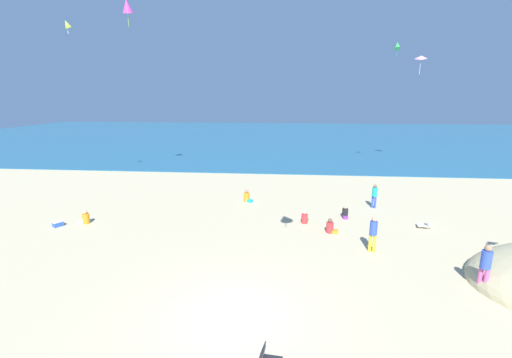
# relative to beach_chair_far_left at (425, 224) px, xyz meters

# --- Properties ---
(ground_plane) EXTENTS (120.00, 120.00, 0.00)m
(ground_plane) POSITION_rel_beach_chair_far_left_xyz_m (-8.97, 1.77, -0.23)
(ground_plane) COLOR #C6B58C
(ocean_water) EXTENTS (120.00, 60.00, 0.05)m
(ocean_water) POSITION_rel_beach_chair_far_left_xyz_m (-8.97, 41.92, -0.21)
(ocean_water) COLOR #236084
(ocean_water) RESTS_ON ground_plane
(beach_chair_far_left) EXTENTS (0.75, 0.65, 0.54)m
(beach_chair_far_left) POSITION_rel_beach_chair_far_left_xyz_m (0.00, 0.00, 0.00)
(beach_chair_far_left) COLOR white
(beach_chair_far_left) RESTS_ON ground_plane
(cooler_box) EXTENTS (0.54, 0.59, 0.28)m
(cooler_box) POSITION_rel_beach_chair_far_left_xyz_m (-19.50, -1.53, -0.09)
(cooler_box) COLOR #2D56B7
(cooler_box) RESTS_ON ground_plane
(person_0) EXTENTS (0.40, 0.40, 1.64)m
(person_0) POSITION_rel_beach_chair_far_left_xyz_m (-3.49, -3.10, 0.71)
(person_0) COLOR yellow
(person_0) RESTS_ON ground_plane
(person_2) EXTENTS (0.35, 0.57, 0.71)m
(person_2) POSITION_rel_beach_chair_far_left_xyz_m (-3.96, 1.22, 0.03)
(person_2) COLOR black
(person_2) RESTS_ON ground_plane
(person_3) EXTENTS (0.49, 0.49, 1.74)m
(person_3) POSITION_rel_beach_chair_far_left_xyz_m (-0.33, -5.92, 0.77)
(person_3) COLOR #D8599E
(person_3) RESTS_ON ground_plane
(person_4) EXTENTS (0.42, 0.42, 1.51)m
(person_4) POSITION_rel_beach_chair_far_left_xyz_m (-1.90, 3.15, 0.64)
(person_4) COLOR blue
(person_4) RESTS_ON ground_plane
(person_5) EXTENTS (0.72, 0.64, 0.81)m
(person_5) POSITION_rel_beach_chair_far_left_xyz_m (-9.91, 3.76, 0.06)
(person_5) COLOR orange
(person_5) RESTS_ON ground_plane
(person_6) EXTENTS (0.65, 0.42, 0.77)m
(person_6) POSITION_rel_beach_chair_far_left_xyz_m (-18.27, -0.97, 0.05)
(person_6) COLOR orange
(person_6) RESTS_ON ground_plane
(person_7) EXTENTS (0.46, 0.63, 0.72)m
(person_7) POSITION_rel_beach_chair_far_left_xyz_m (-6.31, 0.18, 0.03)
(person_7) COLOR red
(person_7) RESTS_ON ground_plane
(person_8) EXTENTS (0.64, 0.41, 0.76)m
(person_8) POSITION_rel_beach_chair_far_left_xyz_m (-5.07, -1.08, 0.05)
(person_8) COLOR red
(person_8) RESTS_ON ground_plane
(kite_green) EXTENTS (0.55, 0.74, 1.26)m
(kite_green) POSITION_rel_beach_chair_far_left_xyz_m (2.07, 14.74, 10.88)
(kite_green) COLOR green
(kite_lime) EXTENTS (0.71, 0.67, 0.93)m
(kite_lime) POSITION_rel_beach_chair_far_left_xyz_m (-22.39, 5.93, 11.31)
(kite_lime) COLOR #99DB33
(kite_magenta) EXTENTS (0.86, 1.04, 1.97)m
(kite_magenta) POSITION_rel_beach_chair_far_left_xyz_m (-19.42, 8.92, 13.07)
(kite_magenta) COLOR #DB3DA8
(kite_pink) EXTENTS (0.93, 0.78, 1.77)m
(kite_pink) POSITION_rel_beach_chair_far_left_xyz_m (4.97, 16.93, 10.10)
(kite_pink) COLOR pink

